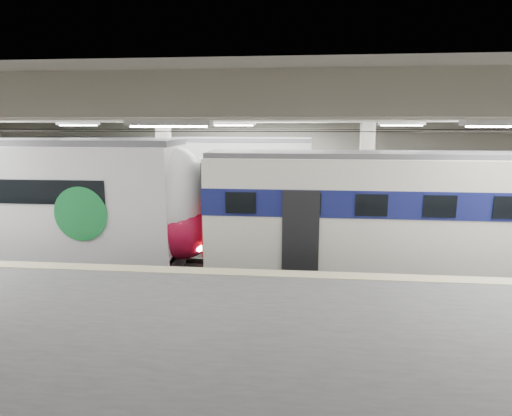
# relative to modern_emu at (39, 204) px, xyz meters

# --- Properties ---
(station_hall) EXTENTS (36.00, 24.00, 5.75)m
(station_hall) POSITION_rel_modern_emu_xyz_m (6.61, -1.74, 1.06)
(station_hall) COLOR black
(station_hall) RESTS_ON ground
(modern_emu) EXTENTS (13.74, 2.84, 4.44)m
(modern_emu) POSITION_rel_modern_emu_xyz_m (0.00, 0.00, 0.00)
(modern_emu) COLOR silver
(modern_emu) RESTS_ON ground
(older_rer) EXTENTS (12.16, 2.69, 4.07)m
(older_rer) POSITION_rel_modern_emu_xyz_m (12.07, 0.00, -0.05)
(older_rer) COLOR white
(older_rer) RESTS_ON ground
(far_train) EXTENTS (13.60, 3.20, 4.33)m
(far_train) POSITION_rel_modern_emu_xyz_m (2.81, 5.50, 0.06)
(far_train) COLOR silver
(far_train) RESTS_ON ground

